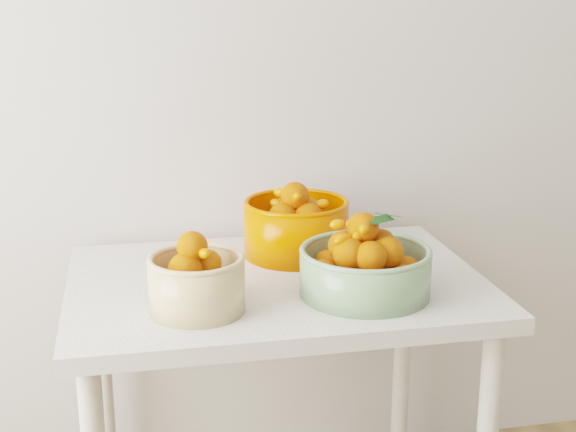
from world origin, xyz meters
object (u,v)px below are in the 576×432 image
Objects in this scene: bowl_cream at (197,281)px; bowl_orange at (296,226)px; table at (276,315)px; bowl_green at (365,266)px.

bowl_orange is at bearing 48.32° from bowl_cream.
table is 0.28m from bowl_green.
table is 2.52× the size of bowl_green.
bowl_green reaches higher than bowl_cream.
bowl_cream is at bearing -141.75° from table.
table is 3.51× the size of bowl_orange.
bowl_green is at bearing -72.99° from bowl_orange.
bowl_orange is (0.09, 0.17, 0.17)m from table.
bowl_orange reaches higher than table.
bowl_cream is at bearing -131.68° from bowl_orange.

